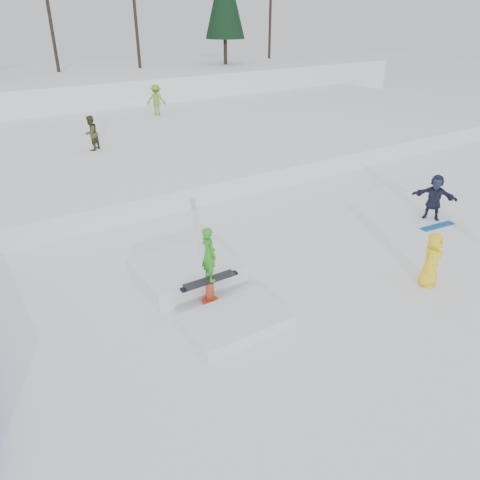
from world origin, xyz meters
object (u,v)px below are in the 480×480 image
walker_ygreen (156,100)px  spectator_yellow (432,260)px  spectator_dark (434,197)px  walker_olive (91,133)px  jib_rail_feature (199,282)px

walker_ygreen → spectator_yellow: bearing=122.0°
walker_ygreen → spectator_dark: (2.43, -18.06, -0.88)m
walker_olive → walker_ygreen: (5.72, 5.54, 0.11)m
spectator_yellow → jib_rail_feature: size_ratio=0.35×
spectator_yellow → jib_rail_feature: bearing=131.2°
walker_olive → spectator_yellow: size_ratio=1.03×
walker_ygreen → jib_rail_feature: bearing=105.0°
walker_olive → spectator_yellow: 15.90m
walker_olive → jib_rail_feature: walker_olive is taller
walker_olive → spectator_dark: walker_olive is taller
walker_olive → spectator_dark: 14.96m
spectator_yellow → spectator_dark: 4.75m
spectator_yellow → spectator_dark: bearing=16.5°
walker_ygreen → spectator_yellow: 20.90m
walker_ygreen → spectator_yellow: (-1.43, -20.83, -0.93)m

